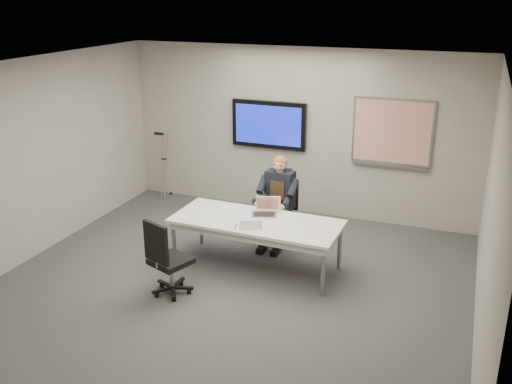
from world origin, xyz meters
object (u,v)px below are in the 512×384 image
(conference_table, at_px, (256,226))
(office_chair_far, at_px, (282,221))
(seated_person, at_px, (276,211))
(office_chair_near, at_px, (169,271))
(laptop, at_px, (266,210))

(conference_table, bearing_deg, office_chair_far, 90.57)
(conference_table, xyz_separation_m, seated_person, (0.00, 0.79, -0.08))
(seated_person, bearing_deg, office_chair_far, 92.22)
(office_chair_near, distance_m, laptop, 1.63)
(office_chair_far, relative_size, seated_person, 0.68)
(conference_table, relative_size, office_chair_near, 2.27)
(seated_person, height_order, laptop, seated_person)
(conference_table, distance_m, seated_person, 0.80)
(seated_person, distance_m, laptop, 0.58)
(conference_table, height_order, office_chair_near, office_chair_near)
(conference_table, relative_size, laptop, 5.56)
(conference_table, relative_size, seated_person, 1.71)
(conference_table, distance_m, laptop, 0.30)
(office_chair_near, bearing_deg, office_chair_far, -89.54)
(office_chair_near, height_order, seated_person, seated_person)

